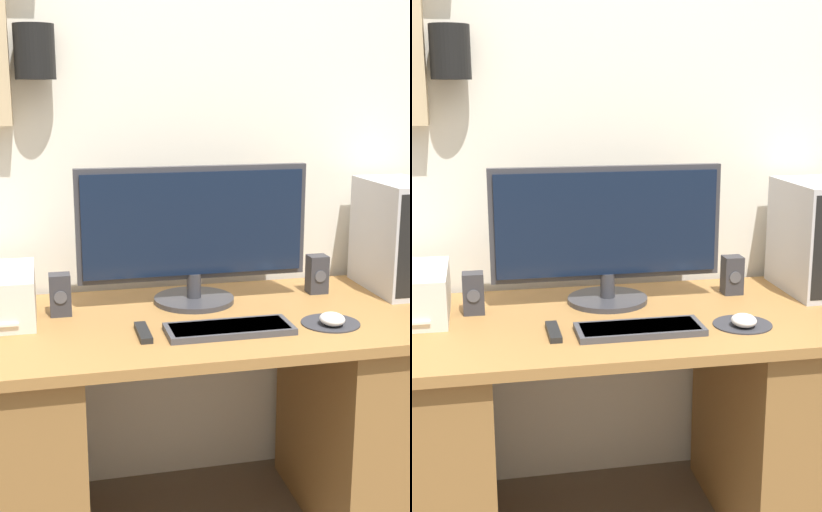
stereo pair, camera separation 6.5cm
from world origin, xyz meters
TOP-DOWN VIEW (x-y plane):
  - wall_back at (-0.02, 0.75)m, footprint 6.40×0.17m
  - desk at (0.00, 0.35)m, footprint 1.66×0.69m
  - monitor at (0.02, 0.50)m, footprint 0.71×0.25m
  - keyboard at (0.05, 0.20)m, footprint 0.35×0.14m
  - mousepad at (0.35, 0.21)m, footprint 0.17×0.17m
  - mouse at (0.35, 0.19)m, footprint 0.07×0.08m
  - computer_tower at (0.70, 0.50)m, footprint 0.19×0.34m
  - speaker_left at (-0.39, 0.46)m, footprint 0.06×0.06m
  - speaker_right at (0.43, 0.51)m, footprint 0.06×0.06m
  - remote_control at (-0.18, 0.23)m, footprint 0.03×0.14m

SIDE VIEW (x-z plane):
  - desk at x=0.00m, z-range 0.01..0.72m
  - mousepad at x=0.35m, z-range 0.71..0.72m
  - remote_control at x=-0.18m, z-range 0.71..0.73m
  - keyboard at x=0.05m, z-range 0.71..0.73m
  - mouse at x=0.35m, z-range 0.72..0.75m
  - speaker_left at x=-0.39m, z-range 0.71..0.84m
  - speaker_right at x=0.43m, z-range 0.71..0.84m
  - computer_tower at x=0.70m, z-range 0.71..1.07m
  - monitor at x=0.02m, z-range 0.73..1.15m
  - wall_back at x=-0.02m, z-range 0.02..2.72m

